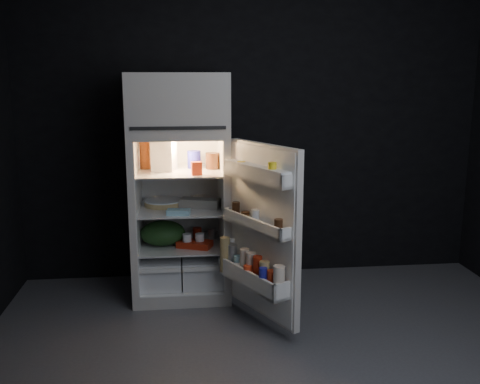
{
  "coord_description": "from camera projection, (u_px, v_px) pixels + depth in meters",
  "views": [
    {
      "loc": [
        -0.63,
        -2.91,
        1.75
      ],
      "look_at": [
        -0.19,
        1.0,
        0.9
      ],
      "focal_mm": 40.0,
      "sensor_mm": 36.0,
      "label": 1
    }
  ],
  "objects": [
    {
      "name": "small_carton",
      "position": [
        197.0,
        168.0,
        4.01
      ],
      "size": [
        0.08,
        0.07,
        0.1
      ],
      "primitive_type": "cube",
      "rotation": [
        0.0,
        0.0,
        0.13
      ],
      "color": "red",
      "rests_on": "refrigerator"
    },
    {
      "name": "wrapped_pkg",
      "position": [
        201.0,
        199.0,
        4.47
      ],
      "size": [
        0.16,
        0.14,
        0.05
      ],
      "primitive_type": "cube",
      "rotation": [
        0.0,
        0.0,
        0.3
      ],
      "color": "beige",
      "rests_on": "refrigerator"
    },
    {
      "name": "wall_front",
      "position": [
        437.0,
        241.0,
        1.32
      ],
      "size": [
        4.0,
        0.0,
        2.7
      ],
      "primitive_type": "cube",
      "color": "black",
      "rests_on": "ground"
    },
    {
      "name": "small_can_silver",
      "position": [
        212.0,
        233.0,
        4.46
      ],
      "size": [
        0.08,
        0.08,
        0.09
      ],
      "primitive_type": "cylinder",
      "rotation": [
        0.0,
        0.0,
        0.36
      ],
      "color": "silver",
      "rests_on": "refrigerator"
    },
    {
      "name": "flat_package",
      "position": [
        178.0,
        212.0,
        4.05
      ],
      "size": [
        0.18,
        0.11,
        0.04
      ],
      "primitive_type": "cube",
      "rotation": [
        0.0,
        0.0,
        -0.14
      ],
      "color": "#83B8CB",
      "rests_on": "refrigerator"
    },
    {
      "name": "wall_back",
      "position": [
        253.0,
        124.0,
        4.63
      ],
      "size": [
        4.0,
        0.0,
        2.7
      ],
      "primitive_type": "cube",
      "color": "black",
      "rests_on": "ground"
    },
    {
      "name": "jam_jar",
      "position": [
        213.0,
        161.0,
        4.28
      ],
      "size": [
        0.14,
        0.14,
        0.13
      ],
      "primitive_type": "cylinder",
      "rotation": [
        0.0,
        0.0,
        -0.25
      ],
      "color": "black",
      "rests_on": "refrigerator"
    },
    {
      "name": "milk_jug",
      "position": [
        164.0,
        155.0,
        4.19
      ],
      "size": [
        0.2,
        0.2,
        0.24
      ],
      "primitive_type": "cube",
      "rotation": [
        0.0,
        0.0,
        -0.25
      ],
      "color": "white",
      "rests_on": "refrigerator"
    },
    {
      "name": "mayo_jar",
      "position": [
        194.0,
        159.0,
        4.31
      ],
      "size": [
        0.14,
        0.14,
        0.14
      ],
      "primitive_type": "cylinder",
      "rotation": [
        0.0,
        0.0,
        -0.41
      ],
      "color": "#1B1C93",
      "rests_on": "refrigerator"
    },
    {
      "name": "refrigerator",
      "position": [
        180.0,
        178.0,
        4.27
      ],
      "size": [
        0.76,
        0.71,
        1.78
      ],
      "color": "silver",
      "rests_on": "ground"
    },
    {
      "name": "fridge_door",
      "position": [
        260.0,
        235.0,
        3.7
      ],
      "size": [
        0.5,
        0.73,
        1.22
      ],
      "color": "silver",
      "rests_on": "ground"
    },
    {
      "name": "small_can_red",
      "position": [
        197.0,
        233.0,
        4.47
      ],
      "size": [
        0.08,
        0.08,
        0.09
      ],
      "primitive_type": "cylinder",
      "rotation": [
        0.0,
        0.0,
        -0.04
      ],
      "color": "#A2220D",
      "rests_on": "refrigerator"
    },
    {
      "name": "pie",
      "position": [
        164.0,
        203.0,
        4.33
      ],
      "size": [
        0.31,
        0.31,
        0.04
      ],
      "primitive_type": "cylinder",
      "rotation": [
        0.0,
        0.0,
        0.02
      ],
      "color": "tan",
      "rests_on": "refrigerator"
    },
    {
      "name": "produce_bag",
      "position": [
        163.0,
        233.0,
        4.28
      ],
      "size": [
        0.42,
        0.38,
        0.2
      ],
      "primitive_type": "ellipsoid",
      "rotation": [
        0.0,
        0.0,
        -0.24
      ],
      "color": "#193815",
      "rests_on": "refrigerator"
    },
    {
      "name": "floor",
      "position": [
        289.0,
        369.0,
        3.26
      ],
      "size": [
        4.0,
        3.4,
        0.0
      ],
      "primitive_type": "cube",
      "color": "#525258",
      "rests_on": "ground"
    },
    {
      "name": "egg_carton",
      "position": [
        200.0,
        203.0,
        4.27
      ],
      "size": [
        0.34,
        0.22,
        0.07
      ],
      "primitive_type": "cube",
      "rotation": [
        0.0,
        0.0,
        -0.32
      ],
      "color": "gray",
      "rests_on": "refrigerator"
    },
    {
      "name": "yogurt_tray",
      "position": [
        195.0,
        244.0,
        4.23
      ],
      "size": [
        0.3,
        0.23,
        0.05
      ],
      "primitive_type": "cube",
      "rotation": [
        0.0,
        0.0,
        -0.38
      ],
      "color": "#A2220D",
      "rests_on": "refrigerator"
    },
    {
      "name": "amber_bottle",
      "position": [
        145.0,
        155.0,
        4.27
      ],
      "size": [
        0.1,
        0.1,
        0.22
      ],
      "primitive_type": "cylinder",
      "rotation": [
        0.0,
        0.0,
        0.18
      ],
      "color": "#CF5921",
      "rests_on": "refrigerator"
    }
  ]
}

